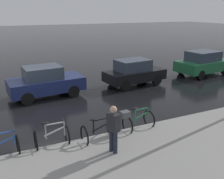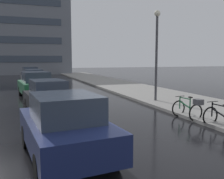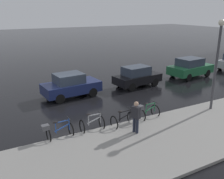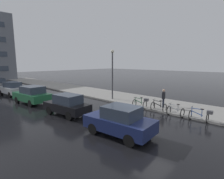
{
  "view_description": "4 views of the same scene",
  "coord_description": "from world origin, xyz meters",
  "px_view_note": "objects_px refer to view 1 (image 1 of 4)",
  "views": [
    {
      "loc": [
        11.24,
        -1.4,
        4.5
      ],
      "look_at": [
        1.71,
        3.04,
        1.13
      ],
      "focal_mm": 40.0,
      "sensor_mm": 36.0,
      "label": 1
    },
    {
      "loc": [
        -2.92,
        -5.47,
        2.52
      ],
      "look_at": [
        1.06,
        5.38,
        1.13
      ],
      "focal_mm": 40.0,
      "sensor_mm": 36.0,
      "label": 2
    },
    {
      "loc": [
        13.86,
        -4.55,
        5.79
      ],
      "look_at": [
        1.99,
        1.89,
        1.45
      ],
      "focal_mm": 40.0,
      "sensor_mm": 36.0,
      "label": 3
    },
    {
      "loc": [
        -8.98,
        -5.2,
        4.05
      ],
      "look_at": [
        2.06,
        5.06,
        1.66
      ],
      "focal_mm": 28.0,
      "sensor_mm": 36.0,
      "label": 4
    }
  ],
  "objects_px": {
    "pedestrian": "(113,128)",
    "car_navy": "(45,82)",
    "bicycle_farthest": "(136,119)",
    "car_black": "(134,72)",
    "bicycle_third": "(98,132)",
    "car_green": "(204,63)",
    "bicycle_second": "(52,137)"
  },
  "relations": [
    {
      "from": "bicycle_third",
      "to": "car_black",
      "type": "height_order",
      "value": "car_black"
    },
    {
      "from": "bicycle_third",
      "to": "bicycle_farthest",
      "type": "bearing_deg",
      "value": 95.97
    },
    {
      "from": "bicycle_farthest",
      "to": "car_black",
      "type": "bearing_deg",
      "value": 150.81
    },
    {
      "from": "bicycle_third",
      "to": "pedestrian",
      "type": "relative_size",
      "value": 0.66
    },
    {
      "from": "bicycle_second",
      "to": "bicycle_third",
      "type": "bearing_deg",
      "value": 77.93
    },
    {
      "from": "bicycle_second",
      "to": "bicycle_third",
      "type": "distance_m",
      "value": 1.6
    },
    {
      "from": "car_navy",
      "to": "pedestrian",
      "type": "height_order",
      "value": "pedestrian"
    },
    {
      "from": "bicycle_second",
      "to": "bicycle_third",
      "type": "relative_size",
      "value": 0.99
    },
    {
      "from": "car_black",
      "to": "pedestrian",
      "type": "distance_m",
      "value": 8.1
    },
    {
      "from": "car_navy",
      "to": "car_green",
      "type": "height_order",
      "value": "car_green"
    },
    {
      "from": "car_green",
      "to": "pedestrian",
      "type": "relative_size",
      "value": 2.51
    },
    {
      "from": "bicycle_second",
      "to": "bicycle_third",
      "type": "height_order",
      "value": "bicycle_second"
    },
    {
      "from": "car_green",
      "to": "pedestrian",
      "type": "height_order",
      "value": "pedestrian"
    },
    {
      "from": "car_black",
      "to": "pedestrian",
      "type": "relative_size",
      "value": 2.29
    },
    {
      "from": "bicycle_third",
      "to": "bicycle_farthest",
      "type": "distance_m",
      "value": 1.61
    },
    {
      "from": "pedestrian",
      "to": "bicycle_third",
      "type": "bearing_deg",
      "value": -174.28
    },
    {
      "from": "bicycle_third",
      "to": "car_green",
      "type": "distance_m",
      "value": 12.04
    },
    {
      "from": "car_black",
      "to": "pedestrian",
      "type": "height_order",
      "value": "pedestrian"
    },
    {
      "from": "car_green",
      "to": "pedestrian",
      "type": "bearing_deg",
      "value": -56.59
    },
    {
      "from": "bicycle_second",
      "to": "bicycle_third",
      "type": "xyz_separation_m",
      "value": [
        0.34,
        1.57,
        0.0
      ]
    },
    {
      "from": "bicycle_second",
      "to": "bicycle_farthest",
      "type": "distance_m",
      "value": 3.18
    },
    {
      "from": "bicycle_farthest",
      "to": "pedestrian",
      "type": "relative_size",
      "value": 0.82
    },
    {
      "from": "bicycle_second",
      "to": "car_green",
      "type": "distance_m",
      "value": 13.29
    },
    {
      "from": "bicycle_third",
      "to": "car_navy",
      "type": "height_order",
      "value": "car_navy"
    },
    {
      "from": "bicycle_third",
      "to": "car_green",
      "type": "relative_size",
      "value": 0.26
    },
    {
      "from": "car_black",
      "to": "car_green",
      "type": "height_order",
      "value": "car_green"
    },
    {
      "from": "bicycle_second",
      "to": "pedestrian",
      "type": "height_order",
      "value": "pedestrian"
    },
    {
      "from": "pedestrian",
      "to": "car_navy",
      "type": "bearing_deg",
      "value": -173.1
    },
    {
      "from": "bicycle_farthest",
      "to": "pedestrian",
      "type": "xyz_separation_m",
      "value": [
        1.19,
        -1.5,
        0.47
      ]
    },
    {
      "from": "bicycle_farthest",
      "to": "car_navy",
      "type": "bearing_deg",
      "value": -157.52
    },
    {
      "from": "bicycle_farthest",
      "to": "car_green",
      "type": "relative_size",
      "value": 0.33
    },
    {
      "from": "bicycle_third",
      "to": "bicycle_farthest",
      "type": "height_order",
      "value": "bicycle_farthest"
    }
  ]
}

